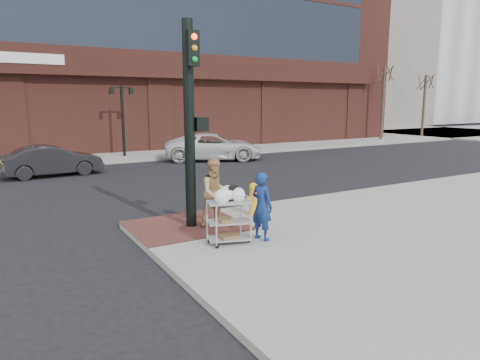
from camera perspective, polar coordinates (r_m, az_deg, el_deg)
ground at (r=10.51m, az=-2.17°, el=-7.60°), size 220.00×220.00×0.00m
sidewalk_far at (r=44.42m, az=-7.52°, el=6.17°), size 65.00×36.00×0.15m
brick_curb_ramp at (r=11.00m, az=-7.18°, el=-6.01°), size 2.80×2.40×0.01m
filler_block at (r=65.00m, az=13.76°, el=15.14°), size 14.00×20.00×18.00m
bare_tree_a at (r=38.40m, az=18.78°, el=14.33°), size 1.80×1.80×7.20m
bare_tree_b at (r=43.34m, az=23.58°, el=12.88°), size 1.80×1.80×6.70m
lamp_post at (r=25.72m, az=-15.40°, el=8.60°), size 1.32×0.22×4.00m
traffic_signal_pole at (r=10.50m, az=-6.61°, el=8.06°), size 0.61×0.51×5.00m
woman_blue at (r=9.66m, az=2.94°, el=-3.49°), size 0.51×0.65×1.56m
pedestrian_tan at (r=10.71m, az=-3.24°, el=-1.70°), size 0.87×0.70×1.71m
sedan_dark at (r=20.69m, az=-23.74°, el=2.38°), size 4.25×1.77×1.37m
minivan_white at (r=24.23m, az=-3.53°, el=4.45°), size 6.00×4.52×1.51m
utility_cart at (r=9.45m, az=-1.48°, el=-5.04°), size 1.03×0.77×1.28m
fire_hydrant at (r=11.83m, az=1.77°, el=-2.47°), size 0.43×0.30×0.91m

